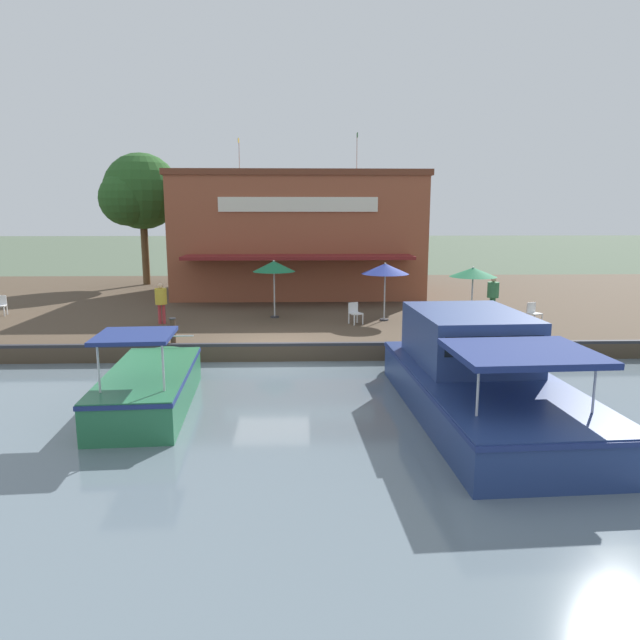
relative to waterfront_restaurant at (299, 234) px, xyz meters
name	(u,v)px	position (x,y,z in m)	size (l,w,h in m)	color
ground_plane	(272,364)	(13.74, -0.88, -3.83)	(220.00, 220.00, 0.00)	#4C5B47
quay_deck	(282,304)	(2.74, -0.88, -3.53)	(22.00, 56.00, 0.60)	#4C3D2D
quay_edge_fender	(271,344)	(13.64, -0.88, -3.18)	(0.20, 50.40, 0.10)	#2D2D33
waterfront_restaurant	(299,234)	(0.00, 0.00, 0.00)	(10.20, 13.09, 8.66)	brown
patio_umbrella_far_corner	(473,273)	(10.98, 6.60, -1.08)	(1.77, 1.77, 2.38)	#B7B7B7
patio_umbrella_back_row	(385,269)	(9.17, 3.54, -1.10)	(1.93, 1.93, 2.39)	#B7B7B7
patio_umbrella_near_quay_edge	(274,266)	(8.37, -1.01, -1.06)	(1.78, 1.78, 2.44)	#B7B7B7
cafe_chair_under_first_umbrella	(447,313)	(10.15, 5.88, -2.75)	(0.47, 0.47, 0.85)	white
cafe_chair_beside_entrance	(0,304)	(7.42, -12.90, -2.75)	(0.52, 0.52, 0.85)	white
cafe_chair_far_corner_seat	(355,312)	(9.86, 2.25, -2.75)	(0.59, 0.59, 0.85)	white
cafe_chair_facing_river	(533,312)	(10.14, 9.37, -2.75)	(0.58, 0.58, 0.85)	white
person_at_quay_edge	(161,298)	(9.60, -5.46, -2.21)	(0.46, 0.46, 1.64)	#B23338
person_near_entrance	(493,292)	(8.52, 8.25, -2.15)	(0.48, 0.48, 1.71)	#337547
motorboat_nearest_quay	(472,372)	(18.18, 4.49, -2.90)	(9.50, 3.77, 2.37)	navy
motorboat_far_downstream	(153,381)	(17.66, -3.78, -3.20)	(6.07, 2.32, 2.18)	#287047
mooring_post	(173,331)	(13.39, -4.18, -2.76)	(0.22, 0.22, 0.92)	#473323
tree_downstream_bank	(138,193)	(-3.16, -9.65, 2.29)	(4.77, 4.54, 7.93)	brown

